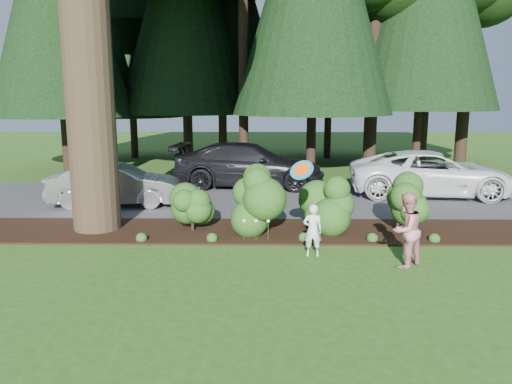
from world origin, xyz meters
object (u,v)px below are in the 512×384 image
(car_white_suv, at_px, (432,173))
(child, at_px, (313,230))
(car_silver_wagon, at_px, (115,184))
(adult, at_px, (406,230))
(frisbee, at_px, (302,170))
(car_dark_suv, at_px, (249,165))

(car_white_suv, bearing_deg, child, 150.10)
(car_silver_wagon, distance_m, adult, 9.69)
(car_white_suv, xyz_separation_m, adult, (-3.04, -7.54, -0.03))
(car_white_suv, bearing_deg, adult, 163.80)
(frisbee, bearing_deg, adult, -13.09)
(car_white_suv, xyz_separation_m, car_dark_suv, (-6.60, 1.68, 0.06))
(adult, height_order, frisbee, frisbee)
(adult, bearing_deg, car_silver_wagon, -75.79)
(car_dark_suv, distance_m, frisbee, 8.89)
(car_dark_suv, relative_size, frisbee, 9.49)
(car_dark_suv, bearing_deg, child, -163.69)
(adult, xyz_separation_m, frisbee, (-2.17, 0.50, 1.20))
(car_dark_suv, xyz_separation_m, child, (1.68, -8.55, -0.29))
(car_silver_wagon, bearing_deg, car_dark_suv, -54.95)
(frisbee, bearing_deg, car_silver_wagon, 137.27)
(child, bearing_deg, car_silver_wagon, -38.76)
(car_white_suv, height_order, car_dark_suv, car_dark_suv)
(adult, bearing_deg, frisbee, -52.68)
(car_white_suv, height_order, child, car_white_suv)
(car_dark_suv, height_order, adult, car_dark_suv)
(adult, bearing_deg, car_white_suv, -151.53)
(child, bearing_deg, car_white_suv, -123.98)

